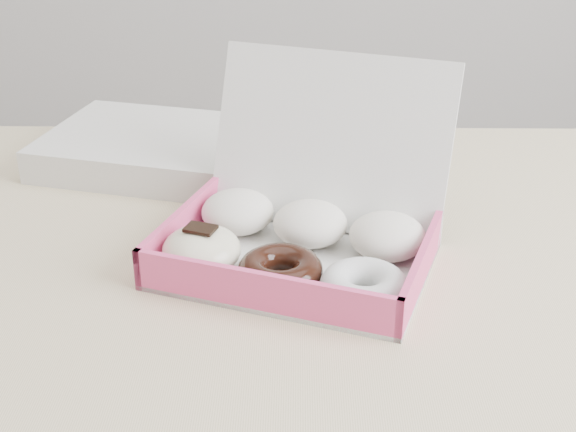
{
  "coord_description": "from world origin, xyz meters",
  "views": [
    {
      "loc": [
        -0.08,
        -0.74,
        1.17
      ],
      "look_at": [
        -0.09,
        -0.04,
        0.82
      ],
      "focal_mm": 50.0,
      "sensor_mm": 36.0,
      "label": 1
    }
  ],
  "objects": [
    {
      "name": "newspapers",
      "position": [
        -0.27,
        0.26,
        0.77
      ],
      "size": [
        0.31,
        0.27,
        0.04
      ],
      "primitive_type": "cube",
      "rotation": [
        0.0,
        0.0,
        -0.24
      ],
      "color": "silver",
      "rests_on": "table"
    },
    {
      "name": "donut_box",
      "position": [
        -0.07,
        0.0,
        0.78
      ],
      "size": [
        0.33,
        0.32,
        0.19
      ],
      "rotation": [
        0.0,
        0.0,
        -0.33
      ],
      "color": "silver",
      "rests_on": "table"
    },
    {
      "name": "table",
      "position": [
        0.0,
        0.0,
        0.67
      ],
      "size": [
        1.2,
        0.8,
        0.75
      ],
      "color": "tan",
      "rests_on": "ground"
    }
  ]
}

